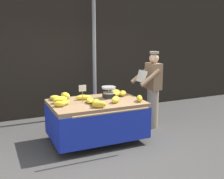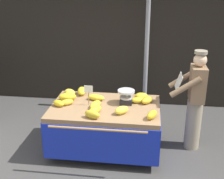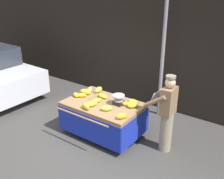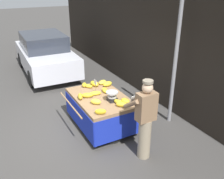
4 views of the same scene
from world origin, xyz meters
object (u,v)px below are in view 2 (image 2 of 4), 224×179
banana_cart (105,117)px  banana_bunch_10 (122,110)px  banana_bunch_9 (152,115)px  banana_bunch_2 (68,97)px  banana_bunch_13 (95,110)px  vendor_person (195,101)px  banana_bunch_7 (59,103)px  price_sign (88,91)px  street_pole (147,40)px  banana_bunch_8 (96,97)px  banana_bunch_11 (138,100)px  banana_bunch_12 (95,105)px  banana_bunch_5 (70,92)px  banana_bunch_1 (92,114)px  banana_bunch_3 (147,100)px  banana_bunch_4 (82,91)px  banana_bunch_6 (67,102)px  banana_bunch_0 (141,96)px  weighing_scale (126,97)px

banana_cart → banana_bunch_10: 0.47m
banana_cart → banana_bunch_9: (0.75, -0.36, 0.27)m
banana_bunch_2 → banana_bunch_13: size_ratio=1.05×
banana_cart → vendor_person: 1.50m
banana_bunch_7 → price_sign: bearing=12.6°
street_pole → banana_bunch_8: 1.82m
banana_bunch_2 → banana_bunch_11: banana_bunch_2 is taller
banana_bunch_9 → banana_bunch_12: 0.95m
banana_bunch_7 → banana_bunch_5: bearing=84.3°
price_sign → banana_bunch_11: (0.80, 0.20, -0.20)m
banana_cart → banana_bunch_1: banana_bunch_1 is taller
banana_cart → banana_bunch_3: size_ratio=7.32×
price_sign → banana_bunch_12: 0.24m
banana_bunch_4 → banana_bunch_7: bearing=-114.9°
banana_bunch_7 → banana_bunch_11: size_ratio=0.80×
street_pole → banana_bunch_6: street_pole is taller
street_pole → banana_bunch_0: 1.50m
banana_bunch_11 → price_sign: bearing=-165.6°
price_sign → banana_bunch_5: price_sign is taller
weighing_scale → banana_bunch_4: (-0.82, 0.30, -0.05)m
banana_bunch_2 → banana_bunch_10: bearing=-23.0°
banana_bunch_2 → vendor_person: (2.12, 0.13, -0.01)m
banana_bunch_4 → banana_bunch_13: 0.82m
banana_bunch_13 → weighing_scale: bearing=44.1°
banana_bunch_13 → vendor_person: size_ratio=0.16×
street_pole → banana_bunch_3: bearing=-87.9°
banana_bunch_0 → banana_bunch_7: bearing=-160.6°
banana_bunch_2 → banana_bunch_8: (0.48, 0.07, -0.01)m
street_pole → price_sign: 1.97m
banana_bunch_10 → banana_bunch_8: bearing=135.5°
banana_bunch_4 → banana_bunch_8: (0.30, -0.23, -0.01)m
banana_bunch_12 → vendor_person: bearing=12.1°
banana_bunch_4 → banana_bunch_5: banana_bunch_4 is taller
banana_bunch_1 → banana_bunch_3: bearing=39.9°
banana_bunch_6 → banana_bunch_2: bearing=101.1°
street_pole → banana_bunch_8: street_pole is taller
street_pole → banana_bunch_6: 2.24m
banana_bunch_5 → banana_bunch_11: (1.22, -0.20, 0.00)m
banana_bunch_0 → banana_bunch_4: (-1.06, 0.09, 0.01)m
price_sign → banana_bunch_3: 0.98m
banana_bunch_5 → banana_bunch_1: bearing=-56.4°
banana_bunch_3 → banana_bunch_5: (-1.36, 0.20, -0.01)m
price_sign → banana_bunch_13: (0.16, -0.28, -0.19)m
banana_bunch_2 → banana_bunch_11: 1.19m
banana_bunch_1 → vendor_person: size_ratio=0.15×
banana_bunch_0 → banana_bunch_10: banana_bunch_10 is taller
banana_bunch_1 → banana_bunch_7: size_ratio=1.20×
banana_bunch_9 → banana_bunch_13: banana_bunch_9 is taller
weighing_scale → banana_bunch_6: size_ratio=1.21×
banana_bunch_2 → banana_bunch_8: size_ratio=1.00×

